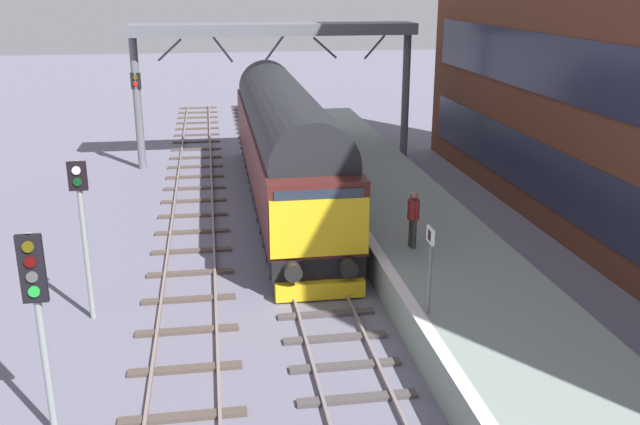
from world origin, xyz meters
The scene contains 11 objects.
ground_plane centered at (0.00, 0.00, 0.00)m, with size 140.00×140.00×0.00m, color slate.
track_main centered at (0.00, 0.00, 0.05)m, with size 2.50×60.00×0.15m.
track_adjacent_west centered at (-3.51, 0.00, 0.06)m, with size 2.50×60.00×0.15m.
station_platform centered at (3.60, 0.00, 0.50)m, with size 4.00×44.00×1.01m.
diesel_locomotive centered at (0.00, 6.53, 2.48)m, with size 2.74×17.87×4.68m.
signal_post_near centered at (-5.90, -7.39, 2.65)m, with size 0.44×0.22×4.04m.
signal_post_mid centered at (-5.90, -2.49, 2.59)m, with size 0.44×0.22×4.13m.
signal_post_far centered at (-5.90, 12.88, 2.74)m, with size 0.44×0.22×4.39m.
platform_number_sign centered at (1.98, -5.45, 2.36)m, with size 0.10×0.44×2.05m.
waiting_passenger centered at (2.79, -1.35, 1.99)m, with size 0.40×0.50×1.64m.
overhead_footbridge centered at (0.30, 12.97, 5.84)m, with size 12.81×2.00×6.44m.
Camera 1 is at (-2.69, -19.39, 8.14)m, focal length 39.44 mm.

